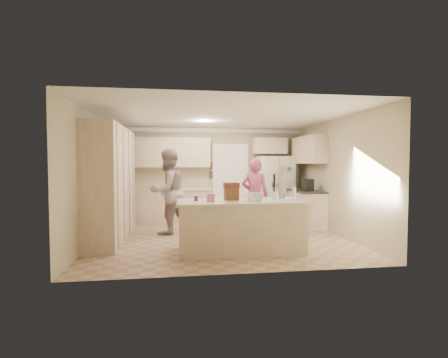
{
  "coord_description": "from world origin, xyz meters",
  "views": [
    {
      "loc": [
        -0.89,
        -6.83,
        1.58
      ],
      "look_at": [
        0.1,
        0.35,
        1.25
      ],
      "focal_mm": 26.0,
      "sensor_mm": 36.0,
      "label": 1
    }
  ],
  "objects": [
    {
      "name": "fridge_dispenser",
      "position": [
        1.54,
        1.55,
        1.15
      ],
      "size": [
        0.22,
        0.03,
        0.35
      ],
      "primitive_type": "cube",
      "color": "black",
      "rests_on": "refrigerator"
    },
    {
      "name": "wall_frame_upper",
      "position": [
        0.02,
        2.27,
        1.55
      ],
      "size": [
        0.15,
        0.02,
        0.2
      ],
      "primitive_type": "cube",
      "color": "brown",
      "rests_on": "wall_back"
    },
    {
      "name": "utensil_crock",
      "position": [
        0.85,
        -1.05,
        1.0
      ],
      "size": [
        0.13,
        0.13,
        0.15
      ],
      "primitive_type": "cylinder",
      "color": "white",
      "rests_on": "island_top"
    },
    {
      "name": "tissue_box",
      "position": [
        -0.35,
        -1.2,
        1.0
      ],
      "size": [
        0.13,
        0.13,
        0.14
      ],
      "primitive_type": "cube",
      "color": "pink",
      "rests_on": "island_top"
    },
    {
      "name": "island_top",
      "position": [
        0.2,
        -1.1,
        0.9
      ],
      "size": [
        2.28,
        0.96,
        0.05
      ],
      "primitive_type": "cube",
      "color": "silver",
      "rests_on": "island_base"
    },
    {
      "name": "right_countertop",
      "position": [
        2.29,
        1.0,
        0.9
      ],
      "size": [
        0.63,
        1.24,
        0.04
      ],
      "primitive_type": "cube",
      "color": "#2D2B28",
      "rests_on": "right_base_cab"
    },
    {
      "name": "right_upper_cab",
      "position": [
        2.43,
        1.2,
        1.95
      ],
      "size": [
        0.35,
        1.5,
        0.7
      ],
      "primitive_type": "cube",
      "color": "beige",
      "rests_on": "wall_right"
    },
    {
      "name": "shaker_salt",
      "position": [
        1.02,
        -0.88,
        0.97
      ],
      "size": [
        0.05,
        0.05,
        0.09
      ],
      "primitive_type": "cylinder",
      "color": "teal",
      "rests_on": "island_top"
    },
    {
      "name": "doorway_casing",
      "position": [
        0.55,
        2.24,
        1.05
      ],
      "size": [
        1.02,
        0.03,
        2.22
      ],
      "primitive_type": "cube",
      "color": "white",
      "rests_on": "floor"
    },
    {
      "name": "wall_right",
      "position": [
        2.61,
        0.0,
        1.3
      ],
      "size": [
        0.02,
        4.6,
        2.6
      ],
      "primitive_type": "cube",
      "color": "tan",
      "rests_on": "ground"
    },
    {
      "name": "coffee_maker",
      "position": [
        2.25,
        0.8,
        1.07
      ],
      "size": [
        0.22,
        0.28,
        0.3
      ],
      "primitive_type": "cube",
      "color": "black",
      "rests_on": "right_countertop"
    },
    {
      "name": "floor",
      "position": [
        0.0,
        0.0,
        -0.01
      ],
      "size": [
        5.2,
        4.6,
        0.02
      ],
      "primitive_type": "cube",
      "color": "tan",
      "rests_on": "ground"
    },
    {
      "name": "teen_girl",
      "position": [
        0.84,
        0.47,
        0.86
      ],
      "size": [
        0.72,
        0.59,
        1.71
      ],
      "primitive_type": "imported",
      "rotation": [
        0.0,
        0.0,
        2.82
      ],
      "color": "#A9437C",
      "rests_on": "floor"
    },
    {
      "name": "greeting_card_a",
      "position": [
        0.35,
        -1.3,
        1.01
      ],
      "size": [
        0.12,
        0.06,
        0.16
      ],
      "primitive_type": "cube",
      "rotation": [
        0.15,
        0.0,
        0.2
      ],
      "color": "white",
      "rests_on": "island_top"
    },
    {
      "name": "refrigerator",
      "position": [
        1.76,
        1.91,
        0.9
      ],
      "size": [
        0.99,
        0.83,
        1.8
      ],
      "primitive_type": "cube",
      "rotation": [
        0.0,
        0.0,
        0.15
      ],
      "color": "white",
      "rests_on": "floor"
    },
    {
      "name": "dollhouse_roof",
      "position": [
        0.05,
        -1.0,
        1.2
      ],
      "size": [
        0.28,
        0.2,
        0.1
      ],
      "primitive_type": "cube",
      "color": "#592D1E",
      "rests_on": "dollhouse_body"
    },
    {
      "name": "back_base_cab",
      "position": [
        -1.15,
        2.0,
        0.44
      ],
      "size": [
        2.2,
        0.6,
        0.88
      ],
      "primitive_type": "cube",
      "color": "beige",
      "rests_on": "floor"
    },
    {
      "name": "jam_jar",
      "position": [
        -0.6,
        -1.05,
        0.97
      ],
      "size": [
        0.07,
        0.07,
        0.09
      ],
      "primitive_type": "cylinder",
      "color": "#59263F",
      "rests_on": "island_top"
    },
    {
      "name": "fridge_seam",
      "position": [
        1.76,
        1.56,
        0.9
      ],
      "size": [
        0.02,
        0.02,
        1.78
      ],
      "primitive_type": "cube",
      "color": "gray",
      "rests_on": "refrigerator"
    },
    {
      "name": "shaker_pepper",
      "position": [
        1.09,
        -0.88,
        0.97
      ],
      "size": [
        0.05,
        0.05,
        0.09
      ],
      "primitive_type": "cylinder",
      "color": "teal",
      "rests_on": "island_top"
    },
    {
      "name": "back_countertop",
      "position": [
        -1.15,
        1.99,
        0.9
      ],
      "size": [
        2.24,
        0.63,
        0.04
      ],
      "primitive_type": "cube",
      "color": "silver",
      "rests_on": "back_base_cab"
    },
    {
      "name": "back_upper_cab",
      "position": [
        -1.15,
        2.12,
        1.9
      ],
      "size": [
        2.2,
        0.35,
        0.8
      ],
      "primitive_type": "cube",
      "color": "beige",
      "rests_on": "wall_back"
    },
    {
      "name": "right_base_cab",
      "position": [
        2.3,
        1.0,
        0.44
      ],
      "size": [
        0.6,
        1.2,
        0.88
      ],
      "primitive_type": "cube",
      "color": "beige",
      "rests_on": "floor"
    },
    {
      "name": "crown_back",
      "position": [
        0.0,
        2.26,
        2.53
      ],
      "size": [
        5.2,
        0.08,
        0.12
      ],
      "primitive_type": "cube",
      "color": "white",
      "rests_on": "wall_back"
    },
    {
      "name": "fridge_handle_l",
      "position": [
        1.71,
        1.54,
        1.05
      ],
      "size": [
        0.02,
        0.02,
        0.85
      ],
      "primitive_type": "cylinder",
      "color": "silver",
      "rests_on": "refrigerator"
    },
    {
      "name": "wall_frame_lower",
      "position": [
        0.02,
        2.27,
        1.28
      ],
      "size": [
        0.15,
        0.02,
        0.2
      ],
      "primitive_type": "cube",
      "color": "brown",
      "rests_on": "wall_back"
    },
    {
      "name": "greeting_card_b",
      "position": [
        0.5,
        -1.25,
        1.01
      ],
      "size": [
        0.12,
        0.05,
        0.16
      ],
      "primitive_type": "cube",
      "rotation": [
        0.15,
        0.0,
        -0.1
      ],
      "color": "silver",
      "rests_on": "island_top"
    },
    {
      "name": "island_base",
      "position": [
        0.2,
        -1.1,
        0.44
      ],
      "size": [
        2.2,
        0.9,
        0.88
      ],
      "primitive_type": "cube",
      "color": "beige",
      "rests_on": "floor"
    },
    {
      "name": "water_bottle",
      "position": [
        1.15,
        -1.25,
        1.04
      ],
      "size": [
        0.07,
        0.07,
        0.24
      ],
      "primitive_type": "cylinder",
      "color": "silver",
      "rests_on": "island_top"
    },
    {
      "name": "pantry_bank",
      "position": [
        -2.3,
        0.2,
        1.18
      ],
      "size": [
        0.6,
        2.6,
        2.35
      ],
      "primitive_type": "cube",
      "color": "beige",
      "rests_on": "floor"
    },
    {
      "name": "wall_left",
      "position": [
        -2.61,
        0.0,
        1.3
      ],
      "size": [
        0.02,
        4.6,
        2.6
      ],
      "primitive_type": "cube",
      "color": "tan",
      "rests_on": "ground"
    },
    {
      "name": "wall_front",
      "position": [
        0.0,
        -2.31,
        1.3
      ],
      "size": [
        5.2,
        0.02,
        2.6
      ],
      "primitive_type": "cube",
      "color": "tan",
      "rests_on": "ground"
    },
    {
      "name": "fridge_magnets",
      "position": [
        1.76,
        1.55,
        0.9
      ],
      "size": [
        0.76,
        0.02,
        1.44
      ],
      "primitive_type": null,
      "color": "tan",
      "rests_on": "refrigerator"
    },
    {
      "name": "wall_back",
      "position": [
        0.0,
        2.31,
        1.3
      ],
      "size": [
        5.2,
        0.02,
        2.6
      ],
      "primitive_type": "cube",
      "color": "tan",
      "rests_on": "ground"
    },
    {
      "name": "ceiling",
      "position": [
        0.0,
        0.0,
        2.61
      ],
      "size": [
        5.2,
        4.6,
        0.02
      ],
      "primitive_type": "cube",
      "color": "white",
      "rests_on": "wall_back"
    },
    {
      "name": "tissue_plume",
      "position": [
        -0.35,
        -1.2,
        1.1
      ],
      "size": [
        0.08,
        0.08,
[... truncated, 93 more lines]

